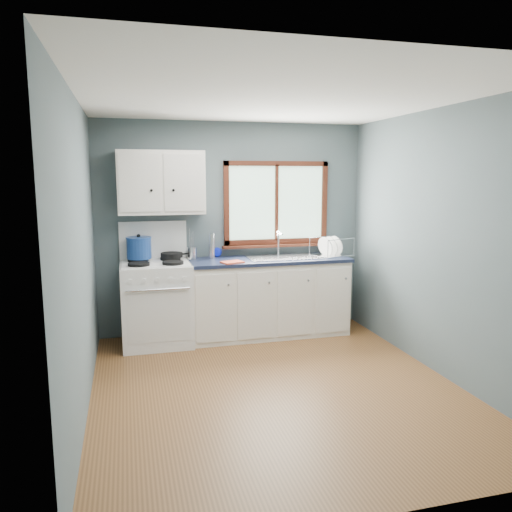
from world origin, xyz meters
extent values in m
cube|color=brown|center=(0.00, 0.00, -0.01)|extent=(3.20, 3.60, 0.02)
cube|color=white|center=(0.00, 0.00, 2.51)|extent=(3.20, 3.60, 0.02)
cube|color=#526064|center=(0.00, 1.81, 1.25)|extent=(3.20, 0.02, 2.50)
cube|color=#526064|center=(0.00, -1.81, 1.25)|extent=(3.20, 0.02, 2.50)
cube|color=#526064|center=(-1.61, 0.00, 1.25)|extent=(0.02, 3.60, 2.50)
cube|color=#526064|center=(1.61, 0.00, 1.25)|extent=(0.02, 3.60, 2.50)
cube|color=white|center=(-0.95, 1.47, 0.46)|extent=(0.76, 0.65, 0.92)
cube|color=white|center=(-0.95, 1.77, 1.14)|extent=(0.76, 0.05, 0.44)
cube|color=silver|center=(-0.95, 1.47, 0.93)|extent=(0.72, 0.59, 0.01)
cylinder|color=black|center=(-1.13, 1.32, 0.95)|extent=(0.23, 0.23, 0.03)
cylinder|color=black|center=(-0.77, 1.32, 0.95)|extent=(0.23, 0.23, 0.03)
cylinder|color=black|center=(-1.13, 1.61, 0.95)|extent=(0.23, 0.23, 0.03)
cylinder|color=black|center=(-0.77, 1.61, 0.95)|extent=(0.23, 0.23, 0.03)
cylinder|color=silver|center=(-0.95, 1.12, 0.70)|extent=(0.66, 0.02, 0.02)
cube|color=silver|center=(-0.95, 1.14, 0.40)|extent=(0.66, 0.01, 0.55)
cube|color=white|center=(0.36, 1.49, 0.44)|extent=(1.85, 0.60, 0.88)
cube|color=black|center=(0.36, 1.51, 0.04)|extent=(1.85, 0.54, 0.08)
cube|color=black|center=(0.36, 1.49, 0.90)|extent=(1.89, 0.64, 0.04)
cube|color=silver|center=(0.54, 1.49, 0.92)|extent=(0.84, 0.46, 0.01)
cube|color=silver|center=(0.34, 1.49, 0.85)|extent=(0.36, 0.40, 0.14)
cube|color=silver|center=(0.74, 1.49, 0.85)|extent=(0.36, 0.40, 0.14)
cylinder|color=silver|center=(0.54, 1.69, 1.06)|extent=(0.02, 0.02, 0.28)
cylinder|color=silver|center=(0.54, 1.62, 1.19)|extent=(0.02, 0.16, 0.02)
sphere|color=silver|center=(0.54, 1.69, 1.20)|extent=(0.04, 0.04, 0.04)
cube|color=#9EC6A8|center=(0.54, 1.79, 1.55)|extent=(1.22, 0.01, 0.92)
cube|color=#471D10|center=(0.54, 1.77, 2.02)|extent=(1.30, 0.05, 0.06)
cube|color=#471D10|center=(0.54, 1.77, 1.08)|extent=(1.30, 0.05, 0.06)
cube|color=#471D10|center=(-0.08, 1.77, 1.55)|extent=(0.06, 0.05, 1.00)
cube|color=#471D10|center=(1.16, 1.77, 1.55)|extent=(0.06, 0.05, 1.00)
cube|color=#471D10|center=(0.54, 1.77, 1.55)|extent=(0.03, 0.05, 0.92)
cube|color=#471D10|center=(0.54, 1.74, 1.03)|extent=(1.36, 0.10, 0.03)
cube|color=white|center=(-0.85, 1.63, 1.80)|extent=(0.95, 0.32, 0.70)
cube|color=white|center=(-1.09, 1.46, 1.80)|extent=(0.44, 0.01, 0.62)
cube|color=white|center=(-0.61, 1.46, 1.80)|extent=(0.44, 0.01, 0.62)
sphere|color=black|center=(-0.97, 1.45, 1.72)|extent=(0.03, 0.03, 0.03)
sphere|color=black|center=(-0.73, 1.45, 1.72)|extent=(0.03, 0.03, 0.03)
cylinder|color=black|center=(-0.76, 1.61, 0.98)|extent=(0.31, 0.31, 0.05)
cube|color=black|center=(-0.59, 1.66, 0.98)|extent=(0.14, 0.06, 0.01)
cylinder|color=navy|center=(-1.12, 1.61, 1.07)|extent=(0.33, 0.33, 0.23)
cylinder|color=navy|center=(-1.12, 1.61, 1.19)|extent=(0.35, 0.35, 0.02)
sphere|color=black|center=(-1.12, 1.61, 1.21)|extent=(0.05, 0.05, 0.04)
cylinder|color=silver|center=(-0.52, 1.66, 0.99)|extent=(0.12, 0.12, 0.14)
cylinder|color=silver|center=(-0.50, 1.67, 1.14)|extent=(0.01, 0.01, 0.21)
cylinder|color=silver|center=(-0.54, 1.67, 1.16)|extent=(0.01, 0.01, 0.24)
cylinder|color=silver|center=(-0.52, 1.64, 1.13)|extent=(0.01, 0.01, 0.19)
cylinder|color=silver|center=(-0.29, 1.64, 1.07)|extent=(0.09, 0.09, 0.29)
imported|color=#0D1ED5|center=(-0.22, 1.73, 1.06)|extent=(0.13, 0.13, 0.28)
cube|color=#D94D30|center=(-0.12, 1.28, 0.93)|extent=(0.27, 0.23, 0.02)
cube|color=silver|center=(1.15, 1.50, 0.93)|extent=(0.54, 0.48, 0.02)
cylinder|color=silver|center=(1.01, 1.27, 1.03)|extent=(0.01, 0.01, 0.21)
cylinder|color=silver|center=(1.41, 1.42, 1.03)|extent=(0.01, 0.01, 0.21)
cylinder|color=silver|center=(0.89, 1.57, 1.03)|extent=(0.01, 0.01, 0.21)
cylinder|color=silver|center=(1.29, 1.72, 1.03)|extent=(0.01, 0.01, 0.21)
cylinder|color=silver|center=(1.21, 1.35, 1.13)|extent=(0.40, 0.16, 0.01)
cylinder|color=silver|center=(1.09, 1.65, 1.13)|extent=(0.40, 0.16, 0.01)
cylinder|color=white|center=(1.05, 1.46, 1.04)|extent=(0.14, 0.24, 0.23)
cylinder|color=white|center=(1.13, 1.49, 1.04)|extent=(0.14, 0.24, 0.23)
cylinder|color=white|center=(1.21, 1.52, 1.04)|extent=(0.14, 0.24, 0.23)
camera|label=1|loc=(-1.24, -4.05, 1.87)|focal=35.00mm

